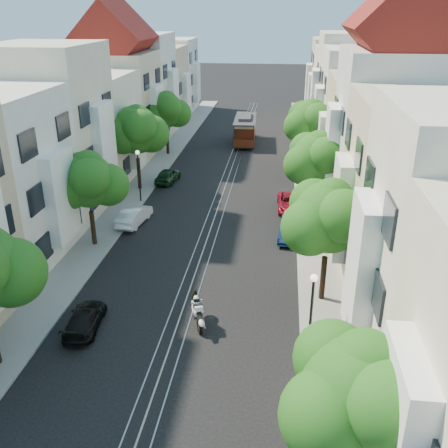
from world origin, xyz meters
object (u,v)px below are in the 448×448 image
(sportbike_rider, at_px, (197,310))
(tree_e_d, at_px, (311,122))
(parked_car_e_far, at_px, (290,203))
(parked_car_w_far, at_px, (168,175))
(tree_w_c, at_px, (137,131))
(tree_w_b, at_px, (89,182))
(lamp_east, at_px, (312,304))
(parked_car_w_near, at_px, (85,319))
(lamp_west, at_px, (139,168))
(parked_car_e_mid, at_px, (291,229))
(parked_car_w_mid, at_px, (134,215))
(cable_car, at_px, (245,128))
(tree_e_a, at_px, (361,395))
(tree_e_b, at_px, (330,219))
(tree_e_c, at_px, (318,159))
(tree_w_d, at_px, (167,111))

(sportbike_rider, bearing_deg, tree_e_d, 55.96)
(parked_car_e_far, height_order, parked_car_w_far, parked_car_w_far)
(tree_e_d, relative_size, tree_w_c, 0.97)
(tree_w_b, distance_m, parked_car_e_far, 15.39)
(tree_w_b, distance_m, tree_w_c, 11.02)
(tree_e_d, height_order, lamp_east, tree_e_d)
(parked_car_w_near, bearing_deg, sportbike_rider, -175.71)
(lamp_west, distance_m, parked_car_e_mid, 13.20)
(tree_w_b, bearing_deg, parked_car_w_near, -72.96)
(tree_w_c, distance_m, parked_car_e_mid, 15.81)
(lamp_east, height_order, parked_car_e_far, lamp_east)
(parked_car_e_mid, bearing_deg, sportbike_rider, -107.60)
(parked_car_w_near, distance_m, parked_car_w_mid, 12.79)
(parked_car_e_far, xyz_separation_m, parked_car_w_near, (-10.00, -16.68, -0.05))
(cable_car, distance_m, parked_car_w_near, 37.23)
(tree_e_a, relative_size, tree_e_d, 0.92)
(tree_e_b, bearing_deg, parked_car_w_mid, 145.63)
(lamp_west, bearing_deg, parked_car_w_near, -83.61)
(tree_e_b, bearing_deg, tree_e_a, -90.00)
(tree_e_a, distance_m, parked_car_w_mid, 24.74)
(lamp_west, bearing_deg, tree_w_b, -95.97)
(lamp_east, relative_size, parked_car_e_mid, 1.04)
(tree_e_a, xyz_separation_m, tree_w_c, (-14.40, 28.00, 0.67))
(tree_w_b, bearing_deg, tree_e_b, -19.15)
(tree_w_c, relative_size, parked_car_e_mid, 1.77)
(parked_car_e_mid, relative_size, parked_car_w_mid, 1.03)
(tree_e_c, xyz_separation_m, lamp_west, (-13.56, 2.02, -1.75))
(tree_w_d, bearing_deg, tree_e_c, -48.01)
(tree_w_b, bearing_deg, tree_w_c, 90.00)
(tree_e_b, xyz_separation_m, tree_e_c, (-0.00, 11.00, -0.13))
(tree_e_a, relative_size, tree_e_b, 0.94)
(tree_e_c, relative_size, lamp_west, 1.57)
(parked_car_e_far, height_order, parked_car_w_near, parked_car_e_far)
(tree_e_c, relative_size, tree_w_b, 1.04)
(sportbike_rider, relative_size, cable_car, 0.29)
(tree_e_a, relative_size, tree_w_d, 0.96)
(tree_e_c, height_order, tree_e_d, tree_e_d)
(tree_e_a, height_order, sportbike_rider, tree_e_a)
(tree_e_a, relative_size, parked_car_w_near, 1.72)
(tree_e_d, distance_m, parked_car_e_far, 10.33)
(tree_e_c, bearing_deg, tree_w_b, -157.38)
(tree_e_a, relative_size, tree_e_c, 0.96)
(tree_w_d, bearing_deg, tree_e_b, -61.93)
(parked_car_w_mid, bearing_deg, tree_e_d, -126.44)
(tree_e_b, xyz_separation_m, tree_w_b, (-14.40, 5.00, -0.34))
(tree_w_c, bearing_deg, sportbike_rider, -66.87)
(parked_car_e_mid, height_order, parked_car_w_mid, parked_car_e_mid)
(lamp_east, distance_m, parked_car_w_far, 25.97)
(lamp_east, relative_size, parked_car_w_far, 1.13)
(parked_car_w_near, xyz_separation_m, parked_car_w_mid, (-1.20, 12.73, 0.11))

